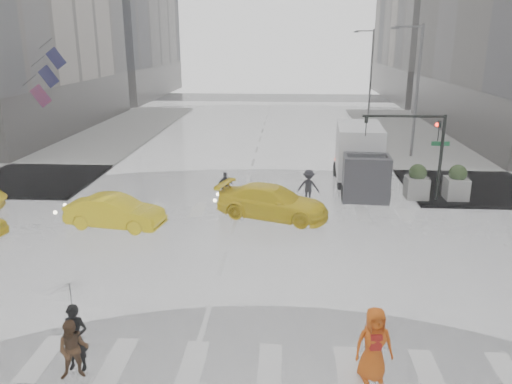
# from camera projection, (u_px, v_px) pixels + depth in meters

# --- Properties ---
(ground) EXTENTS (120.00, 120.00, 0.00)m
(ground) POSITION_uv_depth(u_px,v_px,m) (223.00, 264.00, 18.60)
(ground) COLOR black
(ground) RESTS_ON ground
(road_markings) EXTENTS (18.00, 48.00, 0.01)m
(road_markings) POSITION_uv_depth(u_px,v_px,m) (223.00, 264.00, 18.60)
(road_markings) COLOR silver
(road_markings) RESTS_ON ground
(traffic_signal_pole) EXTENTS (4.45, 0.42, 4.50)m
(traffic_signal_pole) POSITION_uv_depth(u_px,v_px,m) (422.00, 140.00, 24.73)
(traffic_signal_pole) COLOR black
(traffic_signal_pole) RESTS_ON ground
(street_lamp_near) EXTENTS (2.15, 0.22, 9.00)m
(street_lamp_near) POSITION_uv_depth(u_px,v_px,m) (415.00, 86.00, 33.63)
(street_lamp_near) COLOR #59595B
(street_lamp_near) RESTS_ON ground
(street_lamp_far) EXTENTS (2.15, 0.22, 9.00)m
(street_lamp_far) POSITION_uv_depth(u_px,v_px,m) (370.00, 69.00, 52.70)
(street_lamp_far) COLOR #59595B
(street_lamp_far) RESTS_ON ground
(planter_west) EXTENTS (1.10, 1.10, 1.80)m
(planter_west) POSITION_uv_depth(u_px,v_px,m) (377.00, 182.00, 25.70)
(planter_west) COLOR slate
(planter_west) RESTS_ON ground
(planter_mid) EXTENTS (1.10, 1.10, 1.80)m
(planter_mid) POSITION_uv_depth(u_px,v_px,m) (417.00, 182.00, 25.57)
(planter_mid) COLOR slate
(planter_mid) RESTS_ON ground
(planter_east) EXTENTS (1.10, 1.10, 1.80)m
(planter_east) POSITION_uv_depth(u_px,v_px,m) (457.00, 183.00, 25.45)
(planter_east) COLOR slate
(planter_east) RESTS_ON ground
(flag_cluster) EXTENTS (2.87, 3.06, 4.69)m
(flag_cluster) POSITION_uv_depth(u_px,v_px,m) (44.00, 74.00, 35.52)
(flag_cluster) COLOR #59595B
(flag_cluster) RESTS_ON ground
(pedestrian_black) EXTENTS (0.97, 0.99, 2.43)m
(pedestrian_black) POSITION_uv_depth(u_px,v_px,m) (72.00, 314.00, 12.25)
(pedestrian_black) COLOR black
(pedestrian_black) RESTS_ON ground
(pedestrian_brown) EXTENTS (0.89, 0.77, 1.57)m
(pedestrian_brown) POSITION_uv_depth(u_px,v_px,m) (73.00, 350.00, 12.16)
(pedestrian_brown) COLOR #422A17
(pedestrian_brown) RESTS_ON ground
(pedestrian_orange) EXTENTS (1.01, 0.73, 1.93)m
(pedestrian_orange) POSITION_uv_depth(u_px,v_px,m) (374.00, 344.00, 12.08)
(pedestrian_orange) COLOR #BF4B0D
(pedestrian_orange) RESTS_ON ground
(pedestrian_far_a) EXTENTS (0.92, 0.62, 1.49)m
(pedestrian_far_a) POSITION_uv_depth(u_px,v_px,m) (226.00, 186.00, 25.76)
(pedestrian_far_a) COLOR black
(pedestrian_far_a) RESTS_ON ground
(pedestrian_far_b) EXTENTS (1.21, 0.83, 1.71)m
(pedestrian_far_b) POSITION_uv_depth(u_px,v_px,m) (309.00, 186.00, 25.38)
(pedestrian_far_b) COLOR black
(pedestrian_far_b) RESTS_ON ground
(taxi_mid) EXTENTS (4.54, 2.20, 1.43)m
(taxi_mid) POSITION_uv_depth(u_px,v_px,m) (115.00, 212.00, 22.02)
(taxi_mid) COLOR yellow
(taxi_mid) RESTS_ON ground
(taxi_rear) EXTENTS (5.07, 3.46, 1.52)m
(taxi_rear) POSITION_uv_depth(u_px,v_px,m) (273.00, 202.00, 23.22)
(taxi_rear) COLOR yellow
(taxi_rear) RESTS_ON ground
(box_truck) EXTENTS (2.41, 6.42, 3.41)m
(box_truck) POSITION_uv_depth(u_px,v_px,m) (360.00, 157.00, 27.44)
(box_truck) COLOR silver
(box_truck) RESTS_ON ground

